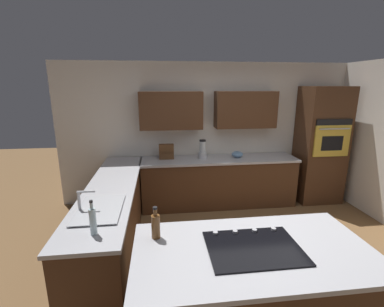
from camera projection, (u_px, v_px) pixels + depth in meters
ground_plane at (254, 261)px, 3.44m from camera, size 14.00×14.00×0.00m
wall_back at (218, 128)px, 5.05m from camera, size 6.00×0.44×2.60m
lower_cabinets_back at (218, 183)px, 4.98m from camera, size 2.80×0.60×0.86m
countertop_back at (219, 159)px, 4.87m from camera, size 2.84×0.64×0.04m
lower_cabinets_side at (114, 218)px, 3.65m from camera, size 0.60×2.90×0.86m
countertop_side at (111, 187)px, 3.54m from camera, size 0.64×2.94×0.04m
island_base at (250, 296)px, 2.30m from camera, size 1.89×0.95×0.86m
island_top at (253, 251)px, 2.19m from camera, size 1.97×1.03×0.04m
wall_oven at (321, 145)px, 5.04m from camera, size 0.80×0.66×2.17m
sink_unit at (99, 209)px, 2.84m from camera, size 0.46×0.70×0.23m
cooktop at (253, 247)px, 2.19m from camera, size 0.76×0.56×0.03m
blender at (203, 150)px, 4.82m from camera, size 0.15×0.15×0.34m
mixing_bowl at (237, 154)px, 4.92m from camera, size 0.21×0.21×0.11m
spice_rack at (166, 152)px, 4.79m from camera, size 0.26×0.11×0.27m
dish_soap_bottle at (93, 221)px, 2.36m from camera, size 0.06×0.06×0.33m
oil_bottle at (156, 226)px, 2.31m from camera, size 0.08×0.08×0.29m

